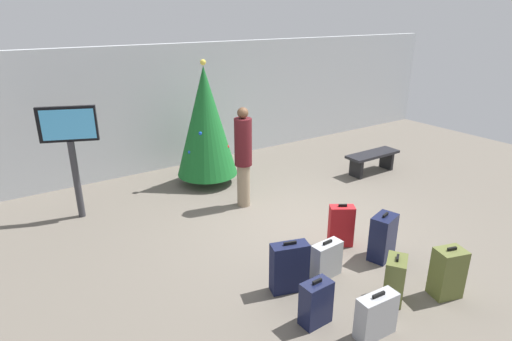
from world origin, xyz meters
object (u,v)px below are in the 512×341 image
Objects in this scene: waiting_bench at (372,158)px; suitcase_5 at (395,279)px; suitcase_1 at (448,273)px; suitcase_3 at (376,316)px; suitcase_6 at (341,226)px; suitcase_4 at (326,260)px; suitcase_0 at (383,237)px; flight_info_kiosk at (70,141)px; suitcase_2 at (289,267)px; suitcase_7 at (316,303)px; traveller_0 at (243,155)px; holiday_tree at (206,122)px.

suitcase_5 reaches higher than waiting_bench.
suitcase_1 is (-2.67, -3.65, -0.02)m from waiting_bench.
suitcase_6 is at bearing 56.92° from suitcase_3.
suitcase_0 is at bearing -6.64° from suitcase_4.
flight_info_kiosk is 5.38m from suitcase_0.
suitcase_2 is 1.30× the size of suitcase_4.
suitcase_5 reaches higher than suitcase_4.
suitcase_2 is at bearing 174.29° from suitcase_0.
suitcase_7 is at bearing 168.80° from suitcase_5.
traveller_0 is at bearing -24.60° from flight_info_kiosk.
suitcase_2 is at bearing -102.30° from holiday_tree.
holiday_tree reaches higher than suitcase_6.
suitcase_0 reaches higher than suitcase_1.
suitcase_5 is at bearing -88.48° from traveller_0.
suitcase_3 is (-0.60, -3.80, -0.76)m from traveller_0.
suitcase_0 is at bearing 49.42° from suitcase_5.
suitcase_4 is at bearing 173.36° from suitcase_0.
suitcase_7 is at bearing -143.05° from suitcase_6.
suitcase_3 is at bearing -137.68° from waiting_bench.
suitcase_4 is at bearing -146.18° from waiting_bench.
suitcase_1 reaches higher than suitcase_7.
suitcase_4 is at bearing -146.64° from suitcase_6.
flight_info_kiosk is 3.17× the size of suitcase_5.
suitcase_0 is 1.05× the size of suitcase_6.
traveller_0 reaches higher than waiting_bench.
traveller_0 is at bearing 80.97° from suitcase_3.
flight_info_kiosk is 4.71m from suitcase_4.
holiday_tree is 1.46m from traveller_0.
suitcase_7 is at bearing -107.69° from traveller_0.
suitcase_2 is 1.27× the size of suitcase_3.
flight_info_kiosk is 3.63× the size of suitcase_4.
suitcase_1 is at bearing -49.61° from suitcase_4.
suitcase_2 is 1.02× the size of suitcase_6.
suitcase_6 is (3.21, -3.35, -1.10)m from flight_info_kiosk.
flight_info_kiosk is 4.77m from suitcase_6.
holiday_tree reaches higher than suitcase_1.
holiday_tree reaches higher than suitcase_7.
traveller_0 is 3.56m from suitcase_5.
suitcase_4 is at bearing -96.06° from traveller_0.
suitcase_6 is at bearing 97.83° from suitcase_1.
suitcase_0 is at bearing 38.41° from suitcase_3.
suitcase_3 is 0.69m from suitcase_7.
suitcase_4 is at bearing 40.29° from suitcase_7.
waiting_bench is 3.71m from suitcase_0.
suitcase_7 is (-1.04, -3.27, -0.74)m from traveller_0.
suitcase_1 is (0.73, -3.81, -0.68)m from traveller_0.
suitcase_3 is 2.02m from suitcase_6.
suitcase_1 is 2.05m from suitcase_2.
suitcase_1 is at bearing -79.10° from traveller_0.
suitcase_2 reaches higher than suitcase_6.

